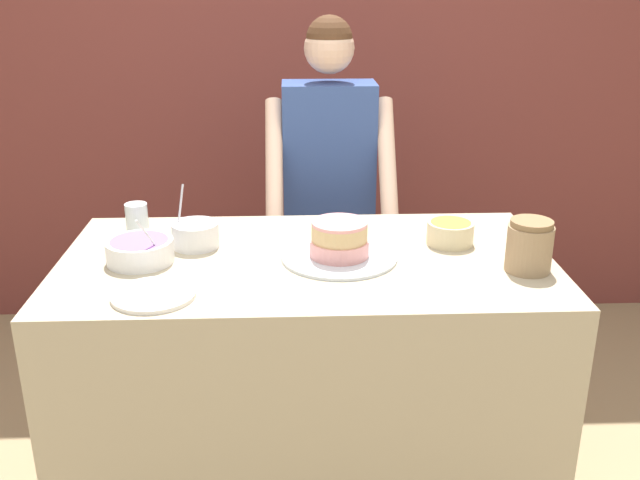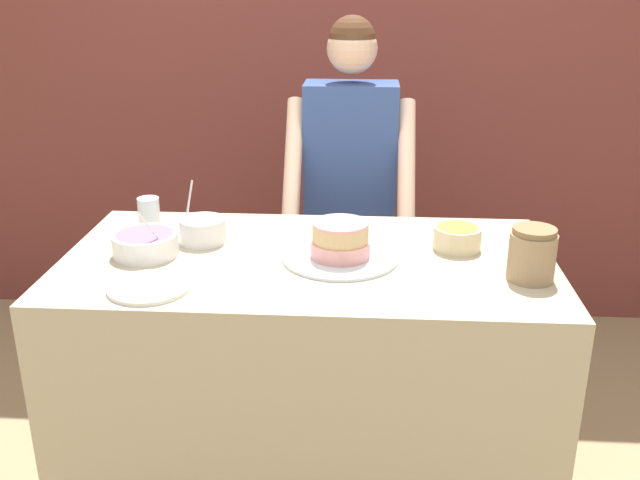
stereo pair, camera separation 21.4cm
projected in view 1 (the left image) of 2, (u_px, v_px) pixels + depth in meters
wall_back at (299, 74)px, 3.57m from camera, size 10.00×0.05×2.60m
counter at (307, 390)px, 2.38m from camera, size 1.52×0.81×0.95m
person_baker at (329, 178)px, 2.92m from camera, size 0.51×0.45×1.63m
cake at (339, 244)px, 2.18m from camera, size 0.36×0.36×0.12m
frosting_bowl_orange at (450, 232)px, 2.31m from camera, size 0.15×0.15×0.07m
frosting_bowl_purple at (140, 250)px, 2.16m from camera, size 0.20×0.20×0.16m
frosting_bowl_white at (195, 234)px, 2.28m from camera, size 0.15×0.15×0.20m
drinking_glass at (137, 221)px, 2.35m from camera, size 0.07×0.07×0.12m
ceramic_plate at (154, 295)px, 1.94m from camera, size 0.23×0.23×0.01m
stoneware_jar at (529, 246)px, 2.09m from camera, size 0.13×0.13×0.16m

